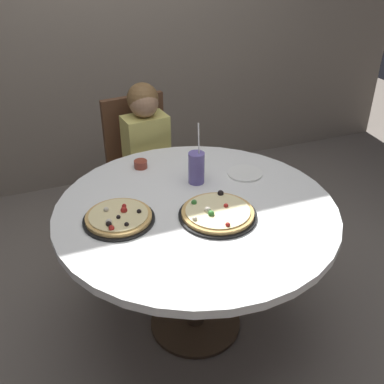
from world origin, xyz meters
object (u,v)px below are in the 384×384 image
(soda_cup, at_px, (196,168))
(plate_small, at_px, (245,173))
(chair_wooden, at_px, (141,163))
(sauce_bowl, at_px, (141,164))
(pizza_veggie, at_px, (119,218))
(dining_table, at_px, (196,223))
(diner_child, at_px, (153,182))
(pizza_cheese, at_px, (218,213))

(soda_cup, distance_m, plate_small, 0.27)
(chair_wooden, xyz_separation_m, soda_cup, (0.10, -0.71, 0.30))
(sauce_bowl, height_order, plate_small, sauce_bowl)
(soda_cup, relative_size, sauce_bowl, 4.39)
(pizza_veggie, bearing_deg, plate_small, 14.23)
(pizza_veggie, height_order, plate_small, pizza_veggie)
(chair_wooden, bearing_deg, soda_cup, -82.35)
(sauce_bowl, bearing_deg, dining_table, -74.17)
(soda_cup, bearing_deg, diner_child, 98.30)
(dining_table, bearing_deg, pizza_cheese, -61.22)
(pizza_veggie, distance_m, soda_cup, 0.49)
(pizza_cheese, bearing_deg, pizza_veggie, 163.33)
(dining_table, height_order, sauce_bowl, sauce_bowl)
(diner_child, xyz_separation_m, plate_small, (0.34, -0.55, 0.27))
(dining_table, relative_size, sauce_bowl, 18.47)
(pizza_cheese, xyz_separation_m, soda_cup, (0.03, 0.32, 0.06))
(sauce_bowl, bearing_deg, pizza_veggie, -116.78)
(sauce_bowl, bearing_deg, soda_cup, -49.16)
(diner_child, bearing_deg, dining_table, -90.64)
(chair_wooden, bearing_deg, sauce_bowl, -104.62)
(diner_child, xyz_separation_m, pizza_cheese, (0.05, -0.85, 0.28))
(diner_child, relative_size, sauce_bowl, 15.46)
(chair_wooden, relative_size, plate_small, 5.28)
(dining_table, xyz_separation_m, soda_cup, (0.09, 0.21, 0.17))
(diner_child, height_order, pizza_veggie, diner_child)
(dining_table, relative_size, soda_cup, 4.21)
(plate_small, bearing_deg, soda_cup, 176.62)
(dining_table, bearing_deg, plate_small, 29.15)
(chair_wooden, distance_m, soda_cup, 0.78)
(dining_table, xyz_separation_m, chair_wooden, (-0.01, 0.92, -0.13))
(pizza_veggie, bearing_deg, soda_cup, 23.77)
(diner_child, bearing_deg, pizza_veggie, -116.60)
(pizza_cheese, relative_size, plate_small, 1.93)
(plate_small, bearing_deg, chair_wooden, 116.25)
(soda_cup, xyz_separation_m, sauce_bowl, (-0.22, 0.25, -0.06))
(chair_wooden, relative_size, diner_child, 0.88)
(diner_child, relative_size, plate_small, 6.01)
(soda_cup, xyz_separation_m, plate_small, (0.26, -0.02, -0.08))
(diner_child, distance_m, soda_cup, 0.64)
(chair_wooden, distance_m, pizza_cheese, 1.06)
(chair_wooden, xyz_separation_m, diner_child, (0.02, -0.18, -0.05))
(pizza_cheese, bearing_deg, plate_small, 46.20)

